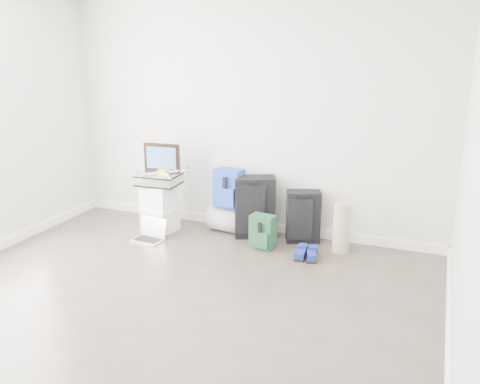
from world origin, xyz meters
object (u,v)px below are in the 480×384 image
at_px(briefcase, 158,179).
at_px(laptop, 150,235).
at_px(duffel_bag, 230,219).
at_px(carry_on, 303,217).
at_px(boxes_stack, 160,208).
at_px(large_suitcase, 254,207).

xyz_separation_m(briefcase, laptop, (0.05, -0.31, -0.57)).
xyz_separation_m(duffel_bag, carry_on, (0.87, 0.02, 0.13)).
relative_size(boxes_stack, briefcase, 1.18).
bearing_deg(briefcase, duffel_bag, 15.62).
relative_size(briefcase, laptop, 1.29).
relative_size(briefcase, large_suitcase, 0.68).
relative_size(duffel_bag, carry_on, 0.87).
xyz_separation_m(large_suitcase, carry_on, (0.56, 0.05, -0.06)).
bearing_deg(briefcase, boxes_stack, 177.46).
bearing_deg(duffel_bag, boxes_stack, -153.03).
height_order(briefcase, carry_on, briefcase).
height_order(boxes_stack, carry_on, carry_on).
distance_m(briefcase, laptop, 0.65).
height_order(boxes_stack, briefcase, briefcase).
bearing_deg(boxes_stack, briefcase, 11.89).
height_order(duffel_bag, laptop, duffel_bag).
bearing_deg(laptop, carry_on, 27.32).
height_order(large_suitcase, carry_on, large_suitcase).
bearing_deg(large_suitcase, carry_on, -19.27).
xyz_separation_m(duffel_bag, laptop, (-0.74, -0.57, -0.10)).
relative_size(large_suitcase, laptop, 1.91).
relative_size(duffel_bag, large_suitcase, 0.72).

